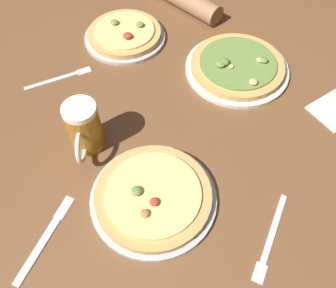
{
  "coord_description": "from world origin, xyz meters",
  "views": [
    {
      "loc": [
        0.26,
        -0.48,
        0.79
      ],
      "look_at": [
        0.0,
        0.0,
        0.02
      ],
      "focal_mm": 38.87,
      "sensor_mm": 36.0,
      "label": 1
    }
  ],
  "objects_px": {
    "beer_mug_dark": "(84,129)",
    "knife_right": "(45,238)",
    "fork_spare": "(60,78)",
    "fork_left": "(271,238)",
    "pizza_plate_side": "(237,67)",
    "pizza_plate_far": "(125,34)",
    "pizza_plate_near": "(153,196)"
  },
  "relations": [
    {
      "from": "pizza_plate_near",
      "to": "pizza_plate_far",
      "type": "relative_size",
      "value": 1.13
    },
    {
      "from": "fork_spare",
      "to": "fork_left",
      "type": "bearing_deg",
      "value": -14.11
    },
    {
      "from": "pizza_plate_far",
      "to": "fork_spare",
      "type": "relative_size",
      "value": 1.52
    },
    {
      "from": "beer_mug_dark",
      "to": "fork_spare",
      "type": "distance_m",
      "value": 0.29
    },
    {
      "from": "pizza_plate_near",
      "to": "fork_spare",
      "type": "bearing_deg",
      "value": 153.72
    },
    {
      "from": "pizza_plate_far",
      "to": "knife_right",
      "type": "distance_m",
      "value": 0.71
    },
    {
      "from": "pizza_plate_far",
      "to": "beer_mug_dark",
      "type": "relative_size",
      "value": 1.82
    },
    {
      "from": "pizza_plate_near",
      "to": "fork_spare",
      "type": "xyz_separation_m",
      "value": [
        -0.45,
        0.22,
        -0.01
      ]
    },
    {
      "from": "beer_mug_dark",
      "to": "fork_spare",
      "type": "relative_size",
      "value": 0.84
    },
    {
      "from": "beer_mug_dark",
      "to": "fork_left",
      "type": "height_order",
      "value": "beer_mug_dark"
    },
    {
      "from": "pizza_plate_near",
      "to": "knife_right",
      "type": "distance_m",
      "value": 0.26
    },
    {
      "from": "fork_left",
      "to": "fork_spare",
      "type": "relative_size",
      "value": 1.27
    },
    {
      "from": "pizza_plate_near",
      "to": "fork_spare",
      "type": "distance_m",
      "value": 0.5
    },
    {
      "from": "pizza_plate_far",
      "to": "beer_mug_dark",
      "type": "distance_m",
      "value": 0.45
    },
    {
      "from": "pizza_plate_side",
      "to": "knife_right",
      "type": "height_order",
      "value": "pizza_plate_side"
    },
    {
      "from": "knife_right",
      "to": "fork_spare",
      "type": "height_order",
      "value": "same"
    },
    {
      "from": "pizza_plate_side",
      "to": "fork_spare",
      "type": "xyz_separation_m",
      "value": [
        -0.46,
        -0.28,
        -0.01
      ]
    },
    {
      "from": "pizza_plate_far",
      "to": "fork_left",
      "type": "bearing_deg",
      "value": -33.68
    },
    {
      "from": "pizza_plate_far",
      "to": "pizza_plate_side",
      "type": "bearing_deg",
      "value": 4.63
    },
    {
      "from": "pizza_plate_far",
      "to": "knife_right",
      "type": "bearing_deg",
      "value": -72.85
    },
    {
      "from": "fork_left",
      "to": "knife_right",
      "type": "relative_size",
      "value": 1.01
    },
    {
      "from": "fork_left",
      "to": "beer_mug_dark",
      "type": "bearing_deg",
      "value": 177.78
    },
    {
      "from": "pizza_plate_near",
      "to": "fork_left",
      "type": "relative_size",
      "value": 1.34
    },
    {
      "from": "beer_mug_dark",
      "to": "pizza_plate_side",
      "type": "bearing_deg",
      "value": 61.9
    },
    {
      "from": "beer_mug_dark",
      "to": "fork_spare",
      "type": "height_order",
      "value": "beer_mug_dark"
    },
    {
      "from": "pizza_plate_far",
      "to": "pizza_plate_side",
      "type": "xyz_separation_m",
      "value": [
        0.39,
        0.03,
        0.0
      ]
    },
    {
      "from": "pizza_plate_side",
      "to": "fork_left",
      "type": "xyz_separation_m",
      "value": [
        0.27,
        -0.47,
        -0.01
      ]
    },
    {
      "from": "beer_mug_dark",
      "to": "knife_right",
      "type": "height_order",
      "value": "beer_mug_dark"
    },
    {
      "from": "knife_right",
      "to": "fork_spare",
      "type": "xyz_separation_m",
      "value": [
        -0.28,
        0.42,
        0.0
      ]
    },
    {
      "from": "pizza_plate_far",
      "to": "pizza_plate_near",
      "type": "bearing_deg",
      "value": -51.72
    },
    {
      "from": "pizza_plate_near",
      "to": "pizza_plate_side",
      "type": "height_order",
      "value": "pizza_plate_side"
    },
    {
      "from": "pizza_plate_side",
      "to": "beer_mug_dark",
      "type": "distance_m",
      "value": 0.51
    }
  ]
}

